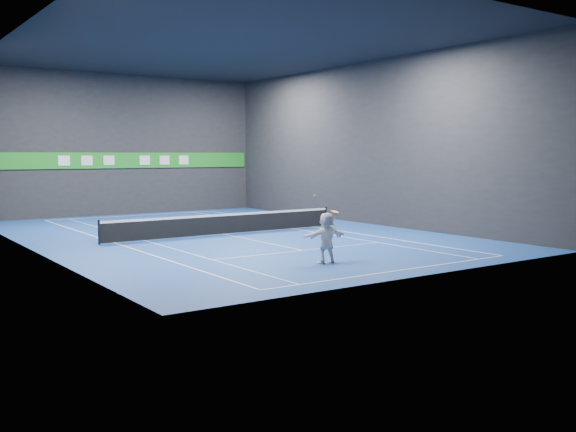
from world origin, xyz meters
TOP-DOWN VIEW (x-y plane):
  - ground at (0.00, 0.00)m, footprint 26.00×26.00m
  - ceiling at (0.00, 0.00)m, footprint 26.00×26.00m
  - wall_back at (0.00, 13.00)m, footprint 18.00×0.10m
  - wall_front at (0.00, -13.00)m, footprint 18.00×0.10m
  - wall_left at (-9.00, 0.00)m, footprint 0.10×26.00m
  - wall_right at (9.00, 0.00)m, footprint 0.10×26.00m
  - baseline_near at (0.00, -11.89)m, footprint 10.98×0.08m
  - baseline_far at (0.00, 11.89)m, footprint 10.98×0.08m
  - sideline_doubles_left at (-5.49, 0.00)m, footprint 0.08×23.78m
  - sideline_doubles_right at (5.49, 0.00)m, footprint 0.08×23.78m
  - sideline_singles_left at (-4.11, 0.00)m, footprint 0.06×23.78m
  - sideline_singles_right at (4.11, 0.00)m, footprint 0.06×23.78m
  - service_line_near at (0.00, -6.40)m, footprint 8.23×0.06m
  - service_line_far at (0.00, 6.40)m, footprint 8.23×0.06m
  - center_service_line at (0.00, 0.00)m, footprint 0.06×12.80m
  - player at (-1.07, -9.30)m, footprint 1.73×0.71m
  - tennis_ball at (-1.48, -9.15)m, footprint 0.07×0.07m
  - tennis_net at (0.00, 0.00)m, footprint 12.50×0.10m
  - sponsor_banner at (0.00, 12.93)m, footprint 17.64×0.11m
  - tennis_racket at (-0.69, -9.25)m, footprint 0.45×0.39m

SIDE VIEW (x-z plane):
  - ground at x=0.00m, z-range 0.00..0.00m
  - baseline_near at x=0.00m, z-range 0.00..0.01m
  - baseline_far at x=0.00m, z-range 0.00..0.01m
  - sideline_doubles_left at x=-5.49m, z-range 0.00..0.01m
  - sideline_doubles_right at x=5.49m, z-range 0.00..0.01m
  - sideline_singles_left at x=-4.11m, z-range 0.00..0.01m
  - sideline_singles_right at x=4.11m, z-range 0.00..0.01m
  - service_line_near at x=0.00m, z-range 0.00..0.01m
  - service_line_far at x=0.00m, z-range 0.00..0.01m
  - center_service_line at x=0.00m, z-range 0.00..0.01m
  - tennis_net at x=0.00m, z-range 0.00..1.07m
  - player at x=-1.07m, z-range 0.00..1.82m
  - tennis_racket at x=-0.69m, z-range 1.38..2.09m
  - tennis_ball at x=-1.48m, z-range 2.39..2.46m
  - sponsor_banner at x=0.00m, z-range 3.00..4.00m
  - wall_back at x=0.00m, z-range 0.00..9.00m
  - wall_front at x=0.00m, z-range 0.00..9.00m
  - wall_left at x=-9.00m, z-range 0.00..9.00m
  - wall_right at x=9.00m, z-range 0.00..9.00m
  - ceiling at x=0.00m, z-range 9.00..9.00m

